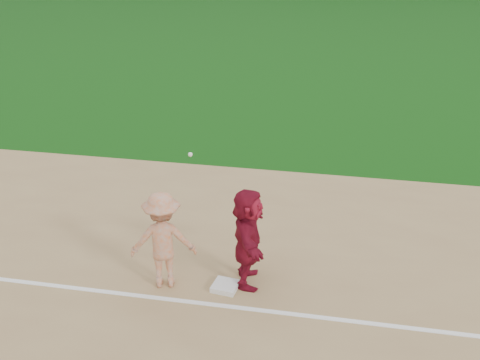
# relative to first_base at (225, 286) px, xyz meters

# --- Properties ---
(ground) EXTENTS (160.00, 160.00, 0.00)m
(ground) POSITION_rel_first_base_xyz_m (-0.09, 0.30, -0.07)
(ground) COLOR #0F440D
(ground) RESTS_ON ground
(foul_line) EXTENTS (60.00, 0.10, 0.01)m
(foul_line) POSITION_rel_first_base_xyz_m (-0.09, -0.50, -0.04)
(foul_line) COLOR white
(foul_line) RESTS_ON infield_dirt
(first_base) EXTENTS (0.48, 0.48, 0.10)m
(first_base) POSITION_rel_first_base_xyz_m (0.00, 0.00, 0.00)
(first_base) COLOR white
(first_base) RESTS_ON infield_dirt
(base_runner) EXTENTS (0.81, 1.75, 1.81)m
(base_runner) POSITION_rel_first_base_xyz_m (0.34, 0.29, 0.86)
(base_runner) COLOR maroon
(base_runner) RESTS_ON infield_dirt
(first_base_play) EXTENTS (1.27, 0.93, 2.42)m
(first_base_play) POSITION_rel_first_base_xyz_m (-1.08, -0.05, 0.84)
(first_base_play) COLOR #AEAEB0
(first_base_play) RESTS_ON infield_dirt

